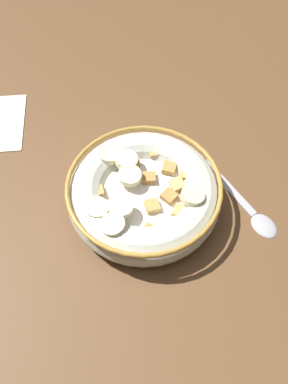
{
  "coord_description": "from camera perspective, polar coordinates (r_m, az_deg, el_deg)",
  "views": [
    {
      "loc": [
        26.5,
        -10.69,
        46.33
      ],
      "look_at": [
        0.0,
        0.0,
        3.0
      ],
      "focal_mm": 38.25,
      "sensor_mm": 36.0,
      "label": 1
    }
  ],
  "objects": [
    {
      "name": "ground_plane",
      "position": [
        0.55,
        -0.0,
        -2.28
      ],
      "size": [
        112.95,
        112.95,
        2.0
      ],
      "primitive_type": "cube",
      "color": "brown"
    },
    {
      "name": "cereal_bowl",
      "position": [
        0.52,
        -0.03,
        -0.21
      ],
      "size": [
        19.66,
        19.66,
        5.61
      ],
      "color": "beige",
      "rests_on": "ground_plane"
    },
    {
      "name": "spoon",
      "position": [
        0.55,
        15.01,
        -2.79
      ],
      "size": [
        14.54,
        4.63,
        0.8
      ],
      "color": "#A5A5AD",
      "rests_on": "ground_plane"
    },
    {
      "name": "folded_napkin",
      "position": [
        0.67,
        -19.32,
        9.12
      ],
      "size": [
        13.05,
        9.94,
        0.3
      ],
      "primitive_type": "cube",
      "rotation": [
        0.0,
        0.0,
        -0.29
      ],
      "color": "white",
      "rests_on": "ground_plane"
    }
  ]
}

